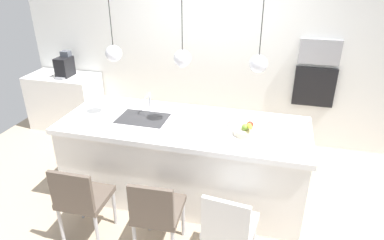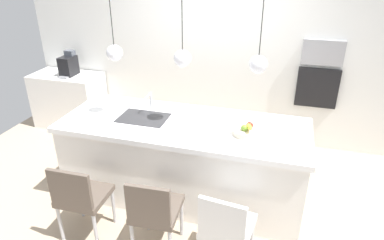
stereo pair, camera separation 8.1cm
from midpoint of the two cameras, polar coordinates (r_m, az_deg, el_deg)
floor at (r=4.29m, az=-1.87°, el=-11.94°), size 6.60×6.60×0.00m
back_wall at (r=5.17m, az=3.18°, el=10.90°), size 6.00×0.10×2.60m
kitchen_island at (r=4.01m, az=-1.97°, el=-6.56°), size 2.75×1.05×0.95m
sink_basin at (r=3.94m, az=-8.77°, el=0.22°), size 0.56×0.40×0.02m
faucet at (r=4.06m, az=-7.75°, el=3.35°), size 0.02×0.17×0.22m
fruit_bowl at (r=3.58m, az=8.43°, el=-1.70°), size 0.28×0.28×0.15m
side_counter at (r=6.06m, az=-20.64°, el=2.97°), size 1.10×0.60×0.89m
coffee_machine at (r=5.82m, az=-20.82°, el=8.39°), size 0.20×0.35×0.38m
microwave at (r=4.99m, az=20.07°, el=10.64°), size 0.54×0.08×0.34m
oven at (r=5.13m, az=19.23°, el=5.26°), size 0.56×0.08×0.56m
chair_near at (r=3.58m, az=-18.55°, el=-12.15°), size 0.46×0.44×0.87m
chair_middle at (r=3.26m, az=-6.59°, el=-14.79°), size 0.45×0.49×0.88m
chair_far at (r=3.15m, az=5.40°, el=-17.22°), size 0.48×0.50×0.86m
pendant_light_left at (r=3.81m, az=-13.51°, el=10.75°), size 0.18×0.18×0.78m
pendant_light_center at (r=3.52m, az=-2.27°, el=10.25°), size 0.18×0.18×0.78m
pendant_light_right at (r=3.39m, az=10.33°, el=9.22°), size 0.18×0.18×0.78m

